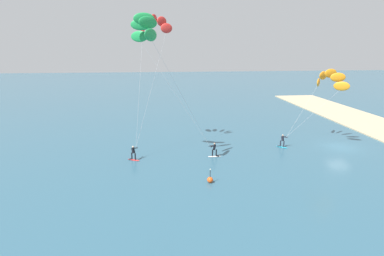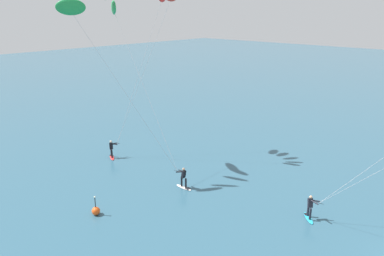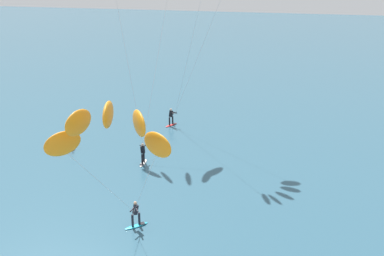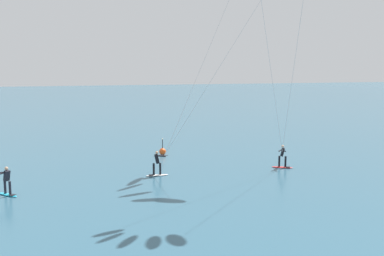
% 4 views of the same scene
% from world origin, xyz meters
% --- Properties ---
extents(marker_buoy, '(0.56, 0.56, 1.38)m').
position_xyz_m(marker_buoy, '(-8.56, 18.06, 0.30)').
color(marker_buoy, '#EA5119').
rests_on(marker_buoy, ground).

